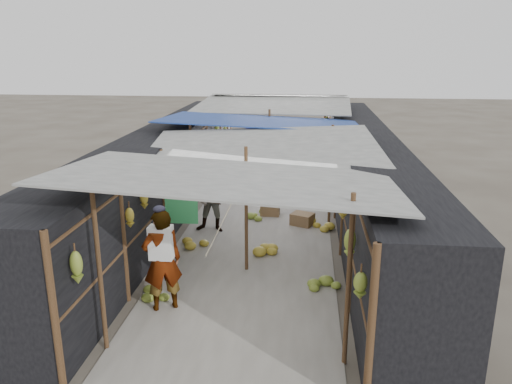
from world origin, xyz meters
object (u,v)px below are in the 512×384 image
(crate_near, at_px, (302,219))
(shopper_blue, at_px, (212,197))
(vendor_elderly, at_px, (162,261))
(vendor_seated, at_px, (297,179))
(black_basin, at_px, (323,198))

(crate_near, relative_size, shopper_blue, 0.30)
(vendor_elderly, height_order, vendor_seated, vendor_elderly)
(crate_near, relative_size, vendor_seated, 0.59)
(shopper_blue, bearing_deg, vendor_seated, 64.56)
(black_basin, xyz_separation_m, vendor_elderly, (-2.95, -6.74, 0.82))
(shopper_blue, height_order, vendor_seated, shopper_blue)
(crate_near, bearing_deg, shopper_blue, -139.85)
(black_basin, bearing_deg, shopper_blue, -134.65)
(vendor_elderly, xyz_separation_m, vendor_seated, (2.16, 7.47, -0.47))
(crate_near, distance_m, shopper_blue, 2.43)
(vendor_elderly, bearing_deg, shopper_blue, -118.60)
(shopper_blue, bearing_deg, crate_near, 20.29)
(black_basin, relative_size, shopper_blue, 0.37)
(crate_near, height_order, black_basin, crate_near)
(vendor_elderly, bearing_deg, black_basin, -140.20)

